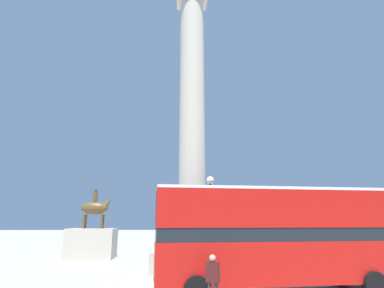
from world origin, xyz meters
The scene contains 6 objects.
ground_plane centered at (0.00, 0.00, 0.00)m, with size 200.00×200.00×0.00m, color #9E9B93.
monument_column centered at (0.00, 0.00, 7.63)m, with size 5.10×5.10×22.38m.
bus_b centered at (3.33, -6.93, 2.42)m, with size 10.57×3.53×4.39m.
equestrian_statue centered at (-8.13, 5.97, 1.55)m, with size 3.88×2.83×5.80m.
street_lamp centered at (0.94, -3.14, 3.20)m, with size 0.44×0.44×5.52m.
pedestrian_near_lamp centered at (0.36, -9.24, 1.03)m, with size 0.50×0.41×1.80m.
Camera 1 is at (-0.82, -20.57, 2.93)m, focal length 28.00 mm.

